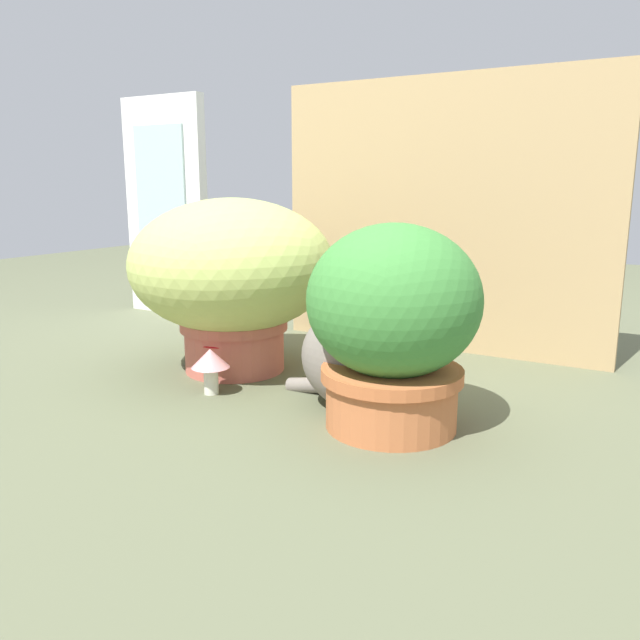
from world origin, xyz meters
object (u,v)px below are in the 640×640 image
at_px(leafy_planter, 393,322).
at_px(mushroom_ornament_pink, 210,362).
at_px(mushroom_ornament_red, 219,342).
at_px(cat, 365,355).
at_px(grass_planter, 233,273).

xyz_separation_m(leafy_planter, mushroom_ornament_pink, (-0.44, -0.02, -0.14)).
bearing_deg(leafy_planter, mushroom_ornament_red, 170.48).
xyz_separation_m(cat, mushroom_ornament_pink, (-0.35, -0.07, -0.05)).
relative_size(mushroom_ornament_pink, mushroom_ornament_red, 0.83).
distance_m(cat, mushroom_ornament_pink, 0.36).
relative_size(leafy_planter, mushroom_ornament_pink, 3.79).
xyz_separation_m(grass_planter, leafy_planter, (0.51, -0.16, -0.04)).
height_order(cat, mushroom_ornament_red, cat).
bearing_deg(cat, mushroom_ornament_pink, -168.79).
relative_size(grass_planter, mushroom_ornament_red, 3.99).
bearing_deg(leafy_planter, mushroom_ornament_pink, -177.40).
xyz_separation_m(leafy_planter, cat, (-0.08, 0.05, -0.09)).
height_order(grass_planter, mushroom_ornament_pink, grass_planter).
distance_m(leafy_planter, mushroom_ornament_red, 0.51).
height_order(grass_planter, leafy_planter, grass_planter).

